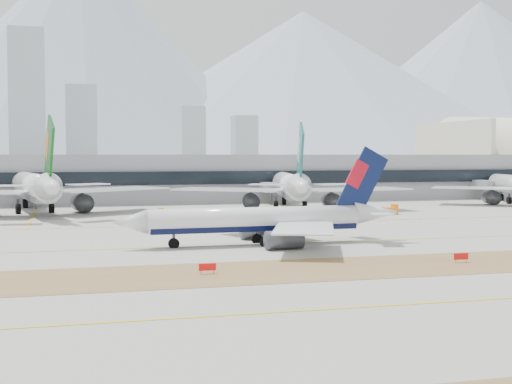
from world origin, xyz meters
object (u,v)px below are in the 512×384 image
object	(u,v)px
taxiing_airliner	(265,220)
terminal	(187,177)
widebody_cathay	(291,187)
widebody_eva	(35,188)

from	to	relation	value
taxiing_airliner	terminal	bearing A→B (deg)	-95.02
taxiing_airliner	widebody_cathay	xyz separation A→B (m)	(27.24, 70.09, 2.13)
widebody_eva	terminal	world-z (taller)	widebody_eva
widebody_eva	terminal	bearing A→B (deg)	-55.63
taxiing_airliner	widebody_cathay	world-z (taller)	widebody_cathay
widebody_eva	terminal	size ratio (longest dim) A/B	0.24
widebody_eva	terminal	xyz separation A→B (m)	(46.74, 45.11, 1.09)
taxiing_airliner	widebody_eva	bearing A→B (deg)	-63.87
taxiing_airliner	widebody_eva	xyz separation A→B (m)	(-39.20, 75.10, 2.41)
taxiing_airliner	terminal	distance (m)	120.50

